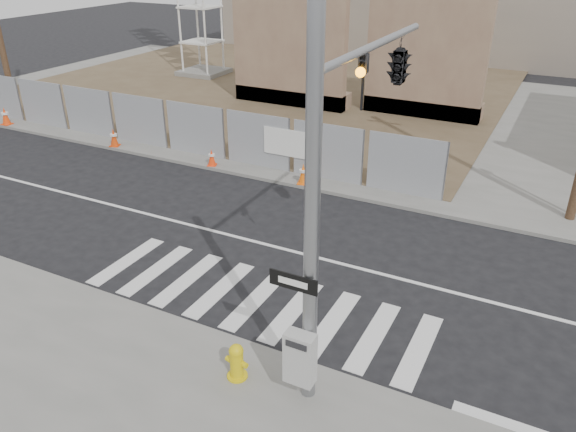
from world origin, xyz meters
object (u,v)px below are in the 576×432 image
at_px(traffic_cone_a, 5,116).
at_px(traffic_cone_b, 114,138).
at_px(traffic_cone_c, 212,157).
at_px(fire_hydrant, 237,361).
at_px(traffic_cone_d, 303,174).
at_px(signal_pole, 373,116).

bearing_deg(traffic_cone_a, traffic_cone_b, 0.00).
bearing_deg(traffic_cone_b, traffic_cone_c, -0.00).
relative_size(fire_hydrant, traffic_cone_d, 1.05).
height_order(signal_pole, traffic_cone_c, signal_pole).
xyz_separation_m(signal_pole, traffic_cone_a, (-19.57, 6.27, -4.27)).
bearing_deg(fire_hydrant, traffic_cone_b, 155.91).
bearing_deg(traffic_cone_a, traffic_cone_c, -0.00).
relative_size(traffic_cone_a, traffic_cone_d, 1.08).
bearing_deg(traffic_cone_b, fire_hydrant, -38.48).
distance_m(signal_pole, fire_hydrant, 5.41).
bearing_deg(traffic_cone_d, fire_hydrant, -71.86).
height_order(fire_hydrant, traffic_cone_a, traffic_cone_a).
bearing_deg(traffic_cone_d, signal_pole, -54.61).
bearing_deg(traffic_cone_b, signal_pole, -25.61).
relative_size(traffic_cone_b, traffic_cone_c, 1.15).
xyz_separation_m(fire_hydrant, traffic_cone_a, (-18.15, 9.26, 0.01)).
bearing_deg(traffic_cone_c, traffic_cone_b, 180.00).
bearing_deg(fire_hydrant, traffic_cone_a, 167.35).
distance_m(traffic_cone_c, traffic_cone_d, 3.81).
distance_m(traffic_cone_b, traffic_cone_c, 4.81).
bearing_deg(signal_pole, traffic_cone_d, 125.39).
relative_size(traffic_cone_b, traffic_cone_d, 0.99).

